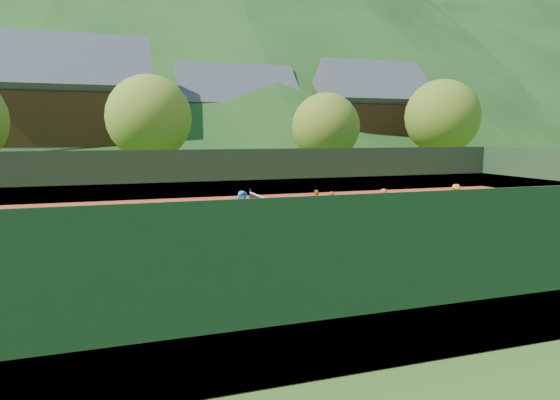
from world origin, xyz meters
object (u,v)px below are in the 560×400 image
object	(u,v)px
tennis_net	(288,218)
chalet_mid	(236,124)
student_a	(331,206)
student_c	(384,203)
student_b	(317,205)
ball_hopper	(129,250)
student_d	(456,199)
coach	(243,218)
chalet_right	(369,122)
chalet_left	(72,115)

from	to	relation	value
tennis_net	chalet_mid	distance (m)	34.81
student_a	student_c	xyz separation A→B (m)	(2.87, 0.23, 0.01)
student_b	ball_hopper	size ratio (longest dim) A/B	1.40
chalet_mid	student_d	bearing A→B (deg)	-84.13
coach	student_b	bearing A→B (deg)	53.50
student_d	chalet_mid	size ratio (longest dim) A/B	0.12
coach	student_b	size ratio (longest dim) A/B	1.40
chalet_right	chalet_mid	bearing A→B (deg)	164.05
student_c	ball_hopper	size ratio (longest dim) A/B	1.36
student_d	chalet_mid	distance (m)	32.99
student_b	chalet_left	distance (m)	30.85
coach	tennis_net	xyz separation A→B (m)	(2.46, 2.13, -0.48)
chalet_left	chalet_right	bearing A→B (deg)	0.00
student_b	student_c	xyz separation A→B (m)	(3.36, -0.26, -0.02)
student_b	chalet_mid	size ratio (longest dim) A/B	0.11
coach	student_c	bearing A→B (deg)	37.35
student_c	tennis_net	xyz separation A→B (m)	(-5.47, -1.79, -0.18)
ball_hopper	chalet_mid	xyz separation A→B (m)	(12.42, 38.88, 4.22)
student_b	student_d	size ratio (longest dim) A/B	0.94
coach	ball_hopper	size ratio (longest dim) A/B	1.96
student_b	chalet_mid	world-z (taller)	chalet_mid
student_c	chalet_right	xyz separation A→B (m)	(14.53, 28.21, 4.56)
student_a	ball_hopper	size ratio (longest dim) A/B	1.35
student_a	chalet_left	size ratio (longest dim) A/B	0.10
coach	chalet_right	size ratio (longest dim) A/B	0.16
student_a	tennis_net	size ratio (longest dim) A/B	0.11
student_b	tennis_net	size ratio (longest dim) A/B	0.12
chalet_right	student_b	bearing A→B (deg)	-122.62
student_b	ball_hopper	world-z (taller)	student_b
coach	student_c	distance (m)	8.86
coach	student_d	bearing A→B (deg)	27.92
coach	ball_hopper	bearing A→B (deg)	-134.18
chalet_mid	chalet_left	bearing A→B (deg)	-165.96
chalet_left	chalet_mid	bearing A→B (deg)	14.04
chalet_left	chalet_right	xyz separation A→B (m)	(30.00, 0.00, -0.39)
student_c	tennis_net	bearing A→B (deg)	25.40
student_c	chalet_left	xyz separation A→B (m)	(-15.47, 28.21, 4.95)
student_c	student_d	world-z (taller)	student_d
student_b	tennis_net	bearing A→B (deg)	37.07
chalet_left	chalet_right	world-z (taller)	chalet_left
coach	student_a	xyz separation A→B (m)	(5.07, 3.69, -0.31)
coach	chalet_left	size ratio (longest dim) A/B	0.14
tennis_net	ball_hopper	world-z (taller)	tennis_net
student_b	chalet_left	xyz separation A→B (m)	(-12.11, 27.94, 4.93)
student_c	chalet_left	distance (m)	32.55
student_a	chalet_right	size ratio (longest dim) A/B	0.11
student_a	chalet_mid	distance (m)	32.90
student_b	student_d	xyz separation A→B (m)	(7.23, -0.60, 0.04)
tennis_net	chalet_mid	xyz separation A→B (m)	(6.00, 34.00, 4.47)
tennis_net	ball_hopper	size ratio (longest dim) A/B	12.07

